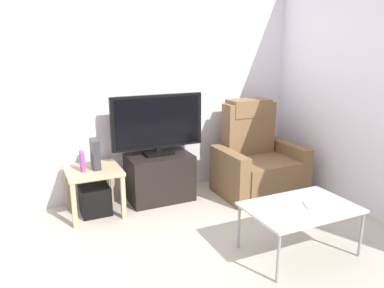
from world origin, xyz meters
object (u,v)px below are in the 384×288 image
at_px(television, 158,123).
at_px(coffee_table, 300,209).
at_px(tv_stand, 160,177).
at_px(subwoofer_box, 95,200).
at_px(cell_phone, 309,205).
at_px(recliner_armchair, 257,161).
at_px(book_upright, 82,161).
at_px(game_console, 95,154).
at_px(side_table, 93,176).

xyz_separation_m(television, coffee_table, (0.67, -1.58, -0.48)).
distance_m(tv_stand, subwoofer_box, 0.76).
bearing_deg(cell_phone, recliner_armchair, 99.45).
xyz_separation_m(book_upright, coffee_table, (1.51, -1.47, -0.20)).
bearing_deg(subwoofer_box, recliner_armchair, -5.54).
distance_m(television, game_console, 0.75).
xyz_separation_m(side_table, subwoofer_box, (0.00, 0.00, -0.26)).
relative_size(television, book_upright, 5.25).
bearing_deg(book_upright, game_console, 12.53).
distance_m(recliner_armchair, side_table, 1.89).
bearing_deg(side_table, tv_stand, 6.03).
xyz_separation_m(tv_stand, game_console, (-0.71, -0.07, 0.38)).
bearing_deg(book_upright, recliner_armchair, -4.69).
bearing_deg(tv_stand, game_console, -174.47).
xyz_separation_m(recliner_armchair, subwoofer_box, (-1.88, 0.18, -0.23)).
distance_m(recliner_armchair, book_upright, 2.00).
xyz_separation_m(recliner_armchair, book_upright, (-1.98, 0.16, 0.22)).
bearing_deg(television, book_upright, -172.06).
bearing_deg(side_table, book_upright, -168.69).
height_order(tv_stand, side_table, tv_stand).
relative_size(tv_stand, book_upright, 3.57).
distance_m(tv_stand, cell_phone, 1.76).
bearing_deg(coffee_table, side_table, 133.50).
xyz_separation_m(tv_stand, cell_phone, (0.74, -1.59, 0.16)).
distance_m(tv_stand, game_console, 0.81).
height_order(subwoofer_box, book_upright, book_upright).
bearing_deg(cell_phone, game_console, 159.69).
bearing_deg(coffee_table, cell_phone, -18.45).
distance_m(book_upright, game_console, 0.15).
bearing_deg(game_console, subwoofer_box, -164.05).
distance_m(television, subwoofer_box, 1.05).
bearing_deg(game_console, television, 7.05).
distance_m(tv_stand, television, 0.61).
bearing_deg(television, side_table, -172.52).
bearing_deg(game_console, book_upright, -167.47).
height_order(coffee_table, cell_phone, cell_phone).
distance_m(tv_stand, recliner_armchair, 1.17).
relative_size(recliner_armchair, cell_phone, 7.20).
distance_m(recliner_armchair, coffee_table, 1.38).
xyz_separation_m(tv_stand, television, (0.00, 0.02, 0.61)).
distance_m(tv_stand, coffee_table, 1.71).
distance_m(recliner_armchair, subwoofer_box, 1.90).
xyz_separation_m(television, game_console, (-0.71, -0.09, -0.24)).
relative_size(side_table, coffee_table, 0.60).
bearing_deg(side_table, cell_phone, -45.56).
xyz_separation_m(subwoofer_box, game_console, (0.04, 0.01, 0.49)).
height_order(side_table, subwoofer_box, side_table).
bearing_deg(tv_stand, subwoofer_box, -173.97).
height_order(tv_stand, book_upright, book_upright).
xyz_separation_m(television, side_table, (-0.74, -0.10, -0.47)).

